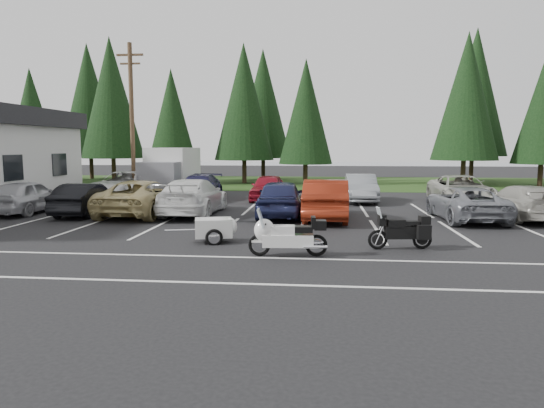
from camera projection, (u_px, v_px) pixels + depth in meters
The scene contains 31 objects.
ground at pixel (285, 235), 16.40m from camera, with size 120.00×120.00×0.00m, color black.
grass_strip at pixel (306, 183), 40.12m from camera, with size 80.00×16.00×0.01m, color #213B12.
lake_water at pixel (340, 167), 70.35m from camera, with size 70.00×50.00×0.02m, color slate.
utility_pole at pixel (132, 117), 28.70m from camera, with size 1.60×0.26×9.00m.
box_truck at pixel (169, 172), 29.38m from camera, with size 2.40×5.60×2.90m, color silver, non-canonical shape.
stall_markings at pixel (289, 225), 18.38m from camera, with size 32.00×16.00×0.01m, color silver.
conifer_1 at pixel (32, 116), 38.89m from camera, with size 3.96×3.96×9.22m.
conifer_2 at pixel (111, 98), 39.70m from camera, with size 5.10×5.10×11.89m.
conifer_3 at pixel (172, 117), 37.97m from camera, with size 3.87×3.87×9.02m.
conifer_4 at pixel (244, 102), 38.76m from camera, with size 4.80×4.80×11.17m.
conifer_5 at pixel (306, 112), 37.08m from camera, with size 4.14×4.14×9.63m.
conifer_6 at pixel (466, 96), 36.26m from camera, with size 4.93×4.93×11.48m.
conifer_back_a at pixel (89, 100), 44.22m from camera, with size 5.28×5.28×12.30m.
conifer_back_b at pixel (263, 104), 43.17m from camera, with size 4.97×4.97×11.58m.
conifer_back_c at pixel (475, 92), 40.62m from camera, with size 5.50×5.50×12.81m.
car_near_0 at pixel (27, 196), 21.70m from camera, with size 1.78×4.42×1.51m, color #B6B7BC.
car_near_1 at pixel (86, 199), 21.17m from camera, with size 1.47×4.22×1.39m, color black.
car_near_2 at pixel (142, 198), 21.11m from camera, with size 2.53×5.49×1.53m, color tan.
car_near_3 at pixel (193, 197), 21.24m from camera, with size 2.21×5.44×1.58m, color white.
car_near_4 at pixel (280, 198), 20.61m from camera, with size 1.88×4.68×1.60m, color #1C2147.
car_near_5 at pixel (326, 199), 19.85m from camera, with size 1.74×5.00×1.65m, color maroon.
car_near_6 at pixel (465, 203), 19.61m from camera, with size 2.27×4.93×1.37m, color slate.
car_near_7 at pixel (522, 202), 19.87m from camera, with size 1.97×4.86×1.41m, color #A4A197.
car_far_0 at pixel (125, 185), 27.34m from camera, with size 2.64×5.72×1.59m, color silver.
car_far_1 at pixel (199, 188), 26.76m from camera, with size 1.99×4.89×1.42m, color #171536.
car_far_2 at pixel (268, 187), 26.84m from camera, with size 1.69×4.21×1.43m, color maroon.
car_far_3 at pixel (361, 188), 26.18m from camera, with size 1.56×4.48×1.48m, color gray.
car_far_4 at pixel (461, 190), 25.02m from camera, with size 2.49×5.39×1.50m, color #A8A69A.
touring_motorcycle at pixel (288, 232), 13.12m from camera, with size 2.38×0.73×1.32m, color silver, non-canonical shape.
cargo_trailer at pixel (214, 230), 15.07m from camera, with size 1.64×0.93×0.76m, color silver, non-canonical shape.
adventure_motorcycle at pixel (400, 228), 14.02m from camera, with size 2.08×0.72×1.26m, color black, non-canonical shape.
Camera 1 is at (1.18, -16.13, 2.97)m, focal length 32.00 mm.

